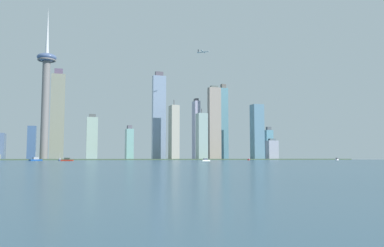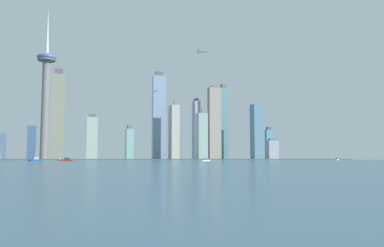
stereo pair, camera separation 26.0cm
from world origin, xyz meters
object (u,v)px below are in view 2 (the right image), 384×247
(skyscraper_0, at_px, (129,144))
(boat_3, at_px, (36,160))
(skyscraper_6, at_px, (196,130))
(boat_4, at_px, (67,160))
(boat_0, at_px, (337,159))
(boat_5, at_px, (60,160))
(skyscraper_7, at_px, (272,150))
(airplane, at_px, (203,52))
(skyscraper_12, at_px, (257,132))
(skyscraper_4, at_px, (57,116))
(skyscraper_8, at_px, (174,133))
(skyscraper_10, at_px, (269,144))
(skyscraper_13, at_px, (202,137))
(skyscraper_3, at_px, (92,138))
(observation_tower, at_px, (46,85))
(skyscraper_11, at_px, (224,123))
(skyscraper_9, at_px, (159,117))
(skyscraper_2, at_px, (32,143))
(boat_6, at_px, (205,160))
(boat_2, at_px, (249,160))

(skyscraper_0, xyz_separation_m, boat_3, (-160.04, -226.60, -30.70))
(skyscraper_0, xyz_separation_m, skyscraper_6, (157.38, 44.90, 34.74))
(boat_4, bearing_deg, boat_0, 19.38)
(boat_5, bearing_deg, skyscraper_7, 104.62)
(airplane, bearing_deg, skyscraper_12, 67.77)
(skyscraper_4, bearing_deg, boat_4, -86.12)
(skyscraper_8, distance_m, skyscraper_10, 299.64)
(skyscraper_13, relative_size, boat_5, 9.86)
(skyscraper_7, xyz_separation_m, skyscraper_8, (-249.64, -55.98, 31.23))
(skyscraper_4, bearing_deg, skyscraper_0, -17.51)
(skyscraper_3, height_order, skyscraper_10, skyscraper_3)
(skyscraper_0, height_order, skyscraper_4, skyscraper_4)
(observation_tower, xyz_separation_m, skyscraper_8, (242.07, -21.86, -85.69))
(skyscraper_10, relative_size, skyscraper_11, 0.45)
(boat_4, bearing_deg, skyscraper_10, 51.22)
(skyscraper_3, bearing_deg, skyscraper_4, -179.43)
(skyscraper_9, height_order, boat_5, skyscraper_9)
(skyscraper_11, relative_size, skyscraper_13, 1.69)
(skyscraper_2, height_order, boat_0, skyscraper_2)
(skyscraper_4, height_order, skyscraper_10, skyscraper_4)
(skyscraper_0, distance_m, skyscraper_7, 331.67)
(skyscraper_7, relative_size, boat_6, 3.73)
(skyscraper_0, height_order, skyscraper_3, skyscraper_3)
(skyscraper_11, relative_size, boat_0, 15.00)
(boat_0, height_order, boat_5, boat_5)
(skyscraper_12, xyz_separation_m, airplane, (-153.79, -77.93, 147.56))
(skyscraper_2, height_order, boat_4, skyscraper_2)
(boat_0, bearing_deg, skyscraper_4, 109.68)
(skyscraper_3, distance_m, skyscraper_6, 229.17)
(skyscraper_11, distance_m, skyscraper_13, 134.10)
(skyscraper_13, xyz_separation_m, boat_0, (170.88, -207.20, -46.74))
(skyscraper_2, relative_size, skyscraper_7, 1.38)
(skyscraper_0, relative_size, skyscraper_7, 1.44)
(observation_tower, relative_size, boat_4, 17.34)
(skyscraper_12, bearing_deg, airplane, -153.13)
(observation_tower, relative_size, skyscraper_11, 1.60)
(skyscraper_12, distance_m, boat_5, 463.81)
(skyscraper_8, relative_size, boat_3, 6.97)
(skyscraper_0, relative_size, skyscraper_2, 1.04)
(skyscraper_0, height_order, boat_4, skyscraper_0)
(observation_tower, bearing_deg, boat_4, -79.93)
(boat_4, xyz_separation_m, airplane, (245.80, 156.76, 206.91))
(boat_3, bearing_deg, skyscraper_7, -6.94)
(skyscraper_13, height_order, boat_4, skyscraper_13)
(boat_2, xyz_separation_m, boat_6, (-129.25, -145.74, -0.05))
(skyscraper_2, relative_size, boat_0, 5.58)
(skyscraper_6, relative_size, boat_4, 8.31)
(observation_tower, bearing_deg, skyscraper_8, -5.16)
(skyscraper_0, distance_m, boat_3, 279.11)
(skyscraper_7, bearing_deg, skyscraper_8, -167.36)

